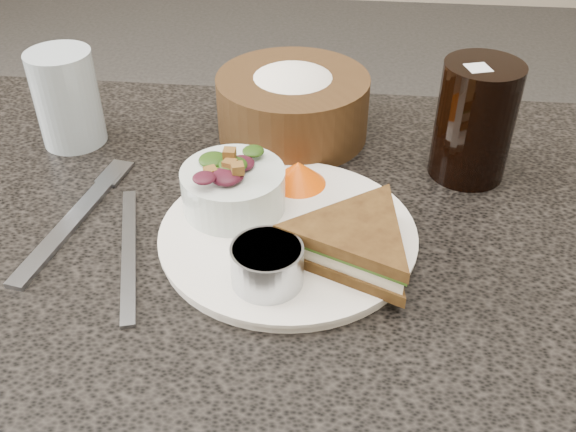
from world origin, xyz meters
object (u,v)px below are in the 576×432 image
Objects in this scene: dinner_plate at (288,235)px; dressing_ramekin at (267,265)px; salad_bowl at (233,182)px; bread_basket at (293,96)px; water_glass at (67,98)px; cola_glass at (475,116)px; sandwich at (355,242)px.

dressing_ramekin reaches higher than dinner_plate.
dinner_plate is 2.38× the size of salad_bowl.
bread_basket is (0.04, 0.18, 0.01)m from salad_bowl.
dressing_ramekin is (-0.01, -0.08, 0.03)m from dinner_plate.
water_glass is at bearing 149.45° from salad_bowl.
cola_glass is at bearing 47.47° from dressing_ramekin.
sandwich is at bearing -124.55° from cola_glass.
dressing_ramekin is 0.35× the size of bread_basket.
sandwich is 0.82× the size of bread_basket.
salad_bowl is at bearing -30.55° from water_glass.
dinner_plate is 2.19× the size of water_glass.
salad_bowl is 0.74× the size of cola_glass.
salad_bowl reaches higher than dressing_ramekin.
dressing_ramekin is at bearing -98.06° from dinner_plate.
salad_bowl is 1.63× the size of dressing_ramekin.
sandwich is 2.33× the size of dressing_ramekin.
dressing_ramekin is 0.30m from cola_glass.
salad_bowl is (-0.06, 0.03, 0.04)m from dinner_plate.
salad_bowl is at bearing 114.38° from dressing_ramekin.
water_glass reaches higher than dressing_ramekin.
bread_basket reaches higher than sandwich.
sandwich is at bearing -28.20° from dinner_plate.
bread_basket is 1.28× the size of cola_glass.
sandwich is 1.05× the size of cola_glass.
bread_basket is at bearing 162.07° from cola_glass.
cola_glass is 0.48m from water_glass.
water_glass is (-0.23, 0.13, 0.02)m from salad_bowl.
dressing_ramekin is at bearing -132.53° from cola_glass.
sandwich is 0.09m from dressing_ramekin.
cola_glass reaches higher than sandwich.
dressing_ramekin is at bearing -129.57° from sandwich.
bread_basket reaches higher than dressing_ramekin.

